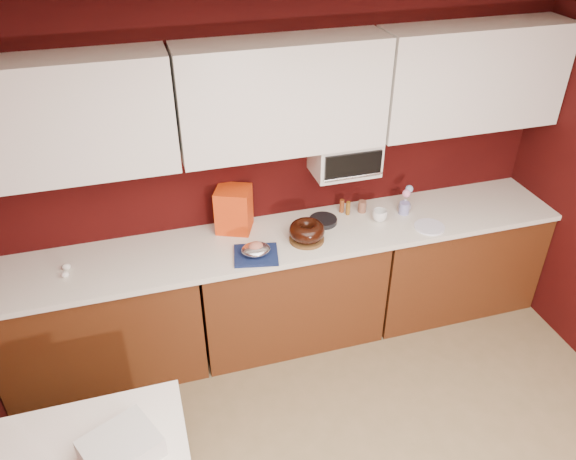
% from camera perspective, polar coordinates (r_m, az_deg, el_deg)
% --- Properties ---
extents(ceiling, '(4.00, 4.50, 0.02)m').
position_cam_1_polar(ceiling, '(1.58, 20.87, 9.97)').
color(ceiling, white).
rests_on(ceiling, wall_back).
extents(wall_back, '(4.00, 0.02, 2.50)m').
position_cam_1_polar(wall_back, '(3.97, -1.19, 5.99)').
color(wall_back, '#330807').
rests_on(wall_back, floor).
extents(base_cabinet_left, '(1.31, 0.58, 0.86)m').
position_cam_1_polar(base_cabinet_left, '(4.09, -18.39, -9.04)').
color(base_cabinet_left, '#532710').
rests_on(base_cabinet_left, floor).
extents(base_cabinet_center, '(1.31, 0.58, 0.86)m').
position_cam_1_polar(base_cabinet_center, '(4.17, 0.08, -5.99)').
color(base_cabinet_center, '#532710').
rests_on(base_cabinet_center, floor).
extents(base_cabinet_right, '(1.31, 0.58, 0.86)m').
position_cam_1_polar(base_cabinet_right, '(4.65, 16.07, -2.81)').
color(base_cabinet_right, '#532710').
rests_on(base_cabinet_right, floor).
extents(countertop, '(4.00, 0.62, 0.04)m').
position_cam_1_polar(countertop, '(3.90, 0.08, -0.87)').
color(countertop, white).
rests_on(countertop, base_cabinet_center).
extents(upper_cabinet_left, '(1.31, 0.33, 0.70)m').
position_cam_1_polar(upper_cabinet_left, '(3.48, -22.54, 10.27)').
color(upper_cabinet_left, white).
rests_on(upper_cabinet_left, wall_back).
extents(upper_cabinet_center, '(1.31, 0.33, 0.70)m').
position_cam_1_polar(upper_cabinet_center, '(3.58, -0.58, 13.38)').
color(upper_cabinet_center, white).
rests_on(upper_cabinet_center, wall_back).
extents(upper_cabinet_right, '(1.31, 0.33, 0.70)m').
position_cam_1_polar(upper_cabinet_right, '(4.13, 18.14, 14.53)').
color(upper_cabinet_right, white).
rests_on(upper_cabinet_right, wall_back).
extents(toaster_oven, '(0.45, 0.30, 0.25)m').
position_cam_1_polar(toaster_oven, '(3.92, 5.77, 7.50)').
color(toaster_oven, white).
rests_on(toaster_oven, upper_cabinet_center).
extents(toaster_oven_door, '(0.40, 0.02, 0.18)m').
position_cam_1_polar(toaster_oven_door, '(3.79, 6.65, 6.48)').
color(toaster_oven_door, black).
rests_on(toaster_oven_door, toaster_oven).
extents(toaster_oven_handle, '(0.42, 0.02, 0.02)m').
position_cam_1_polar(toaster_oven_handle, '(3.81, 6.67, 5.38)').
color(toaster_oven_handle, silver).
rests_on(toaster_oven_handle, toaster_oven).
extents(cake_base, '(0.26, 0.26, 0.02)m').
position_cam_1_polar(cake_base, '(3.84, 1.90, -0.92)').
color(cake_base, brown).
rests_on(cake_base, countertop).
extents(bundt_cake, '(0.25, 0.25, 0.10)m').
position_cam_1_polar(bundt_cake, '(3.80, 1.92, -0.07)').
color(bundt_cake, black).
rests_on(bundt_cake, cake_base).
extents(navy_towel, '(0.33, 0.29, 0.02)m').
position_cam_1_polar(navy_towel, '(3.69, -3.27, -2.55)').
color(navy_towel, '#131F4A').
rests_on(navy_towel, countertop).
extents(foil_ham_nest, '(0.23, 0.21, 0.07)m').
position_cam_1_polar(foil_ham_nest, '(3.66, -3.29, -1.99)').
color(foil_ham_nest, silver).
rests_on(foil_ham_nest, navy_towel).
extents(roasted_ham, '(0.12, 0.11, 0.06)m').
position_cam_1_polar(roasted_ham, '(3.65, -3.31, -1.67)').
color(roasted_ham, '#C36E59').
rests_on(roasted_ham, foil_ham_nest).
extents(pandoro_box, '(0.30, 0.29, 0.32)m').
position_cam_1_polar(pandoro_box, '(3.90, -5.52, 2.10)').
color(pandoro_box, red).
rests_on(pandoro_box, countertop).
extents(dark_pan, '(0.22, 0.22, 0.03)m').
position_cam_1_polar(dark_pan, '(4.03, 3.59, 0.96)').
color(dark_pan, black).
rests_on(dark_pan, countertop).
extents(coffee_mug, '(0.13, 0.13, 0.10)m').
position_cam_1_polar(coffee_mug, '(4.08, 9.30, 1.57)').
color(coffee_mug, white).
rests_on(coffee_mug, countertop).
extents(blue_jar, '(0.10, 0.10, 0.09)m').
position_cam_1_polar(blue_jar, '(4.20, 11.72, 2.19)').
color(blue_jar, navy).
rests_on(blue_jar, countertop).
extents(flower_vase, '(0.09, 0.09, 0.12)m').
position_cam_1_polar(flower_vase, '(4.23, 11.80, 2.59)').
color(flower_vase, '#A9ACC0').
rests_on(flower_vase, countertop).
extents(flower_pink, '(0.06, 0.06, 0.06)m').
position_cam_1_polar(flower_pink, '(4.19, 11.94, 3.66)').
color(flower_pink, '#FF93C4').
rests_on(flower_pink, flower_vase).
extents(flower_blue, '(0.06, 0.06, 0.06)m').
position_cam_1_polar(flower_blue, '(4.20, 12.22, 4.10)').
color(flower_blue, '#82A7D1').
rests_on(flower_blue, flower_vase).
extents(china_plate, '(0.27, 0.27, 0.01)m').
position_cam_1_polar(china_plate, '(4.10, 14.17, 0.32)').
color(china_plate, white).
rests_on(china_plate, countertop).
extents(amber_bottle, '(0.04, 0.04, 0.10)m').
position_cam_1_polar(amber_bottle, '(4.15, 5.49, 2.45)').
color(amber_bottle, brown).
rests_on(amber_bottle, countertop).
extents(paper_cup, '(0.07, 0.07, 0.09)m').
position_cam_1_polar(paper_cup, '(4.17, 7.54, 2.38)').
color(paper_cup, brown).
rests_on(paper_cup, countertop).
extents(egg_left, '(0.06, 0.05, 0.04)m').
position_cam_1_polar(egg_left, '(3.77, -21.71, -4.24)').
color(egg_left, white).
rests_on(egg_left, countertop).
extents(egg_right, '(0.06, 0.04, 0.04)m').
position_cam_1_polar(egg_right, '(3.83, -21.60, -3.48)').
color(egg_right, white).
rests_on(egg_right, countertop).
extents(newspaper_stack, '(0.41, 0.38, 0.11)m').
position_cam_1_polar(newspaper_stack, '(2.88, -16.60, -20.49)').
color(newspaper_stack, silver).
rests_on(newspaper_stack, dining_table).
extents(amber_bottle_tall, '(0.04, 0.04, 0.11)m').
position_cam_1_polar(amber_bottle_tall, '(4.12, 6.12, 2.21)').
color(amber_bottle_tall, brown).
rests_on(amber_bottle_tall, countertop).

